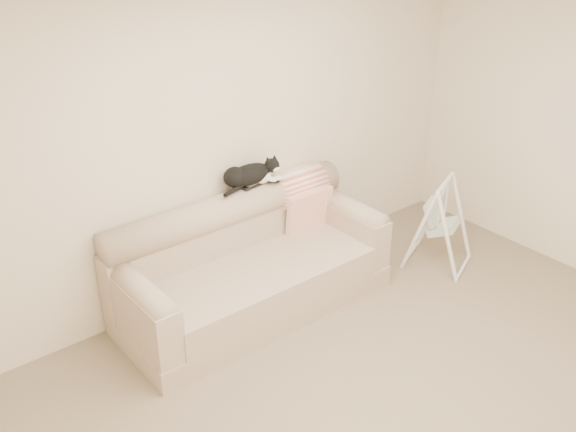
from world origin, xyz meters
The scene contains 8 objects.
ground_plane centered at (0.00, 0.00, 0.00)m, with size 5.00×5.00×0.00m, color #746252.
room_shell centered at (0.00, 0.00, 1.53)m, with size 5.04×4.04×2.60m.
sofa centered at (-0.09, 1.62, 0.35)m, with size 2.20×0.93×0.90m.
remote_a centered at (0.13, 1.85, 0.91)m, with size 0.19×0.07×0.03m.
remote_b centered at (0.30, 1.85, 0.91)m, with size 0.17×0.14×0.02m.
tuxedo_cat centered at (0.12, 1.86, 1.00)m, with size 0.57×0.22×0.22m.
throw_blanket centered at (0.62, 1.84, 0.72)m, with size 0.46×0.38×0.58m.
baby_swing centered at (1.61, 1.07, 0.41)m, with size 0.67×0.68×0.82m.
Camera 1 is at (-2.59, -2.00, 3.05)m, focal length 40.00 mm.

